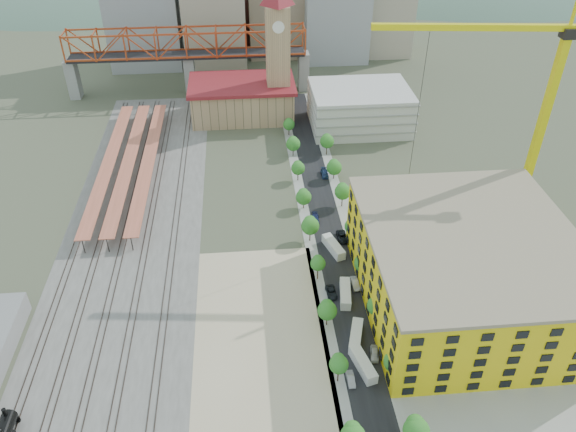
{
  "coord_description": "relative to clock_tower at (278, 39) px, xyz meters",
  "views": [
    {
      "loc": [
        -5.56,
        -109.74,
        90.38
      ],
      "look_at": [
        4.56,
        2.61,
        10.0
      ],
      "focal_mm": 35.0,
      "sensor_mm": 36.0,
      "label": 1
    }
  ],
  "objects": [
    {
      "name": "distant_hills",
      "position": [
        37.28,
        180.01,
        -108.23
      ],
      "size": [
        647.0,
        264.0,
        227.0
      ],
      "color": "#4C6B59",
      "rests_on": "ground"
    },
    {
      "name": "ballast_strip",
      "position": [
        -44.0,
        -62.49,
        -28.67
      ],
      "size": [
        36.0,
        165.0,
        0.06
      ],
      "primitive_type": "cube",
      "color": "#605E59",
      "rests_on": "ground"
    },
    {
      "name": "dirt_lot",
      "position": [
        -12.0,
        -111.49,
        -28.67
      ],
      "size": [
        28.0,
        67.0,
        0.06
      ],
      "primitive_type": "cube",
      "color": "tan",
      "rests_on": "ground"
    },
    {
      "name": "platform_canopies",
      "position": [
        -49.0,
        -34.99,
        -24.7
      ],
      "size": [
        16.0,
        80.0,
        4.12
      ],
      "color": "#D16B50",
      "rests_on": "ground"
    },
    {
      "name": "tower_crane",
      "position": [
        54.38,
        -72.66,
        9.68
      ],
      "size": [
        58.12,
        8.4,
        62.19
      ],
      "color": "yellow",
      "rests_on": "ground"
    },
    {
      "name": "site_trailer_c",
      "position": [
        8.0,
        -96.88,
        -27.48
      ],
      "size": [
        3.53,
        9.09,
        2.42
      ],
      "primitive_type": "cube",
      "rotation": [
        0.0,
        0.0,
        -0.14
      ],
      "color": "silver",
      "rests_on": "ground"
    },
    {
      "name": "site_trailer_a",
      "position": [
        8.0,
        -117.38,
        -27.48
      ],
      "size": [
        4.47,
        9.16,
        2.42
      ],
      "primitive_type": "cube",
      "rotation": [
        0.0,
        0.0,
        0.25
      ],
      "color": "silver",
      "rests_on": "ground"
    },
    {
      "name": "car_6",
      "position": [
        11.0,
        -75.13,
        -27.95
      ],
      "size": [
        2.65,
        5.48,
        1.5
      ],
      "primitive_type": "imported",
      "rotation": [
        0.0,
        0.0,
        0.03
      ],
      "color": "black",
      "rests_on": "ground"
    },
    {
      "name": "car_3",
      "position": [
        5.0,
        -66.51,
        -27.97
      ],
      "size": [
        2.46,
        5.17,
        1.45
      ],
      "primitive_type": "imported",
      "rotation": [
        0.0,
        0.0,
        -0.08
      ],
      "color": "navy",
      "rests_on": "ground"
    },
    {
      "name": "station_hall",
      "position": [
        -13.0,
        2.01,
        -22.03
      ],
      "size": [
        38.0,
        24.0,
        13.1
      ],
      "color": "tan",
      "rests_on": "ground"
    },
    {
      "name": "clock_tower",
      "position": [
        0.0,
        0.0,
        0.0
      ],
      "size": [
        12.0,
        12.0,
        52.0
      ],
      "color": "tan",
      "rests_on": "ground"
    },
    {
      "name": "car_4",
      "position": [
        11.0,
        -114.54,
        -27.95
      ],
      "size": [
        2.49,
        4.61,
        1.49
      ],
      "primitive_type": "imported",
      "rotation": [
        0.0,
        0.0,
        -0.17
      ],
      "color": "silver",
      "rests_on": "ground"
    },
    {
      "name": "car_5",
      "position": [
        11.0,
        -93.25,
        -27.93
      ],
      "size": [
        1.77,
        4.68,
        1.53
      ],
      "primitive_type": "imported",
      "rotation": [
        0.0,
        0.0,
        0.03
      ],
      "color": "#ABAAB0",
      "rests_on": "ground"
    },
    {
      "name": "construction_building",
      "position": [
        34.0,
        -99.99,
        -19.29
      ],
      "size": [
        44.6,
        50.6,
        18.8
      ],
      "color": "yellow",
      "rests_on": "ground"
    },
    {
      "name": "car_1",
      "position": [
        5.0,
        -120.31,
        -28.03
      ],
      "size": [
        1.47,
        4.08,
        1.34
      ],
      "primitive_type": "imported",
      "rotation": [
        0.0,
        0.0,
        0.01
      ],
      "color": "gray",
      "rests_on": "ground"
    },
    {
      "name": "street_asphalt",
      "position": [
        8.0,
        -64.99,
        -28.67
      ],
      "size": [
        12.0,
        170.0,
        0.06
      ],
      "primitive_type": "cube",
      "color": "black",
      "rests_on": "ground"
    },
    {
      "name": "construction_pad",
      "position": [
        37.0,
        -99.99,
        -28.67
      ],
      "size": [
        50.0,
        90.0,
        0.06
      ],
      "primitive_type": "cube",
      "color": "gray",
      "rests_on": "ground"
    },
    {
      "name": "street_trees",
      "position": [
        8.0,
        -74.99,
        -28.7
      ],
      "size": [
        15.4,
        124.4,
        8.0
      ],
      "color": "#256C20",
      "rests_on": "ground"
    },
    {
      "name": "parking_garage",
      "position": [
        28.0,
        -9.99,
        -21.7
      ],
      "size": [
        34.0,
        26.0,
        14.0
      ],
      "primitive_type": "cube",
      "color": "silver",
      "rests_on": "ground"
    },
    {
      "name": "truss_bridge",
      "position": [
        -33.0,
        25.01,
        -9.83
      ],
      "size": [
        94.0,
        9.6,
        25.6
      ],
      "color": "gray",
      "rests_on": "ground"
    },
    {
      "name": "sidewalk_west",
      "position": [
        2.5,
        -64.99,
        -28.68
      ],
      "size": [
        3.0,
        170.0,
        0.04
      ],
      "primitive_type": "cube",
      "color": "gray",
      "rests_on": "ground"
    },
    {
      "name": "skyline",
      "position": [
        -0.53,
        62.32,
        -5.89
      ],
      "size": [
        133.0,
        46.0,
        60.0
      ],
      "color": "#9EA0A3",
      "rests_on": "ground"
    },
    {
      "name": "site_trailer_b",
      "position": [
        8.0,
        -109.84,
        -27.51
      ],
      "size": [
        4.65,
        8.95,
        2.37
      ],
      "primitive_type": "cube",
      "rotation": [
        0.0,
        0.0,
        -0.29
      ],
      "color": "silver",
      "rests_on": "ground"
    },
    {
      "name": "sidewalk_east",
      "position": [
        13.5,
        -64.99,
        -28.68
      ],
      "size": [
        3.0,
        170.0,
        0.04
      ],
      "primitive_type": "cube",
      "color": "gray",
      "rests_on": "ground"
    },
    {
      "name": "car_7",
      "position": [
        11.0,
        -42.95,
        -27.93
      ],
      "size": [
        2.27,
        5.35,
        1.54
      ],
      "primitive_type": "imported",
      "rotation": [
        0.0,
        0.0,
        -0.02
      ],
      "color": "navy",
      "rests_on": "ground"
    },
    {
      "name": "site_trailer_d",
      "position": [
        8.0,
        -79.68,
        -27.47
      ],
      "size": [
        5.0,
        9.28,
        2.46
      ],
      "primitive_type": "cube",
      "rotation": [
        0.0,
        0.0,
        0.31
      ],
      "color": "silver",
      "rests_on": "ground"
    },
    {
      "name": "rail_tracks",
      "position": [
        -45.8,
        -62.49,
        -28.55
      ],
      "size": [
        26.56,
        160.0,
        0.18
      ],
      "color": "#382B23",
      "rests_on": "ground"
    },
    {
      "name": "car_2",
      "position": [
        5.0,
        -95.63,
        -28.02
      ],
      "size": [
        2.49,
        4.95,
        1.34
      ],
      "primitive_type": "imported",
      "rotation": [
        0.0,
        0.0,
        0.05
      ],
      "color": "black",
      "rests_on": "ground"
    },
    {
      "name": "ground",
      "position": [
        -8.0,
        -79.99,
        -28.7
      ],
      "size": [
        400.0,
        400.0,
        0.0
      ],
      "primitive_type": "plane",
      "color": "#474C38",
      "rests_on": "ground"
    }
  ]
}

